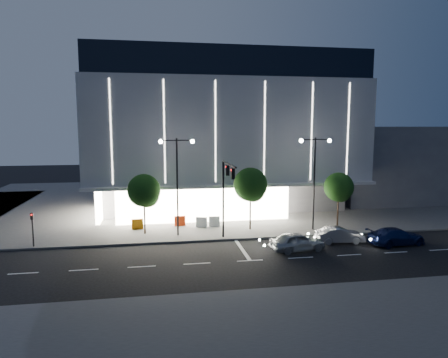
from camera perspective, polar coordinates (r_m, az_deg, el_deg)
name	(u,v)px	position (r m, az deg, el deg)	size (l,w,h in m)	color
ground	(221,256)	(31.73, -0.48, -10.90)	(160.00, 160.00, 0.00)	black
sidewalk_museum	(229,199)	(55.50, 0.74, -2.82)	(70.00, 40.00, 0.15)	#474747
sidewalk_near	(355,324)	(22.53, 18.19, -19.08)	(70.00, 10.00, 0.15)	#474747
museum	(216,132)	(52.61, -1.10, 6.69)	(30.00, 25.80, 18.00)	#4C4C51
annex_building	(371,161)	(62.09, 20.21, 2.41)	(16.00, 20.00, 10.00)	#4C4C51
traffic_mast	(226,186)	(33.93, 0.29, -0.95)	(0.33, 5.89, 7.07)	black
street_lamp_west	(177,172)	(36.00, -6.72, 0.98)	(3.16, 0.36, 9.00)	black
street_lamp_east	(315,170)	(38.85, 12.81, 1.32)	(3.16, 0.36, 9.00)	black
ped_signal_far	(32,226)	(36.66, -25.68, -6.06)	(0.22, 0.24, 3.00)	black
tree_left	(144,192)	(37.26, -11.32, -1.88)	(3.02, 3.02, 5.72)	black
tree_mid	(251,186)	(38.20, 3.83, -1.07)	(3.25, 3.25, 6.15)	black
tree_right	(339,189)	(41.26, 16.08, -1.34)	(2.91, 2.91, 5.51)	black
car_lead	(297,242)	(33.21, 10.43, -8.79)	(1.82, 4.52, 1.54)	#9FA3A7
car_second	(340,235)	(36.30, 16.22, -7.70)	(1.45, 4.16, 1.37)	#A4A5AB
car_third	(396,236)	(37.34, 23.38, -7.53)	(2.03, 4.99, 1.45)	navy
barrier_a	(137,224)	(39.73, -12.26, -6.31)	(1.10, 0.25, 1.00)	orange
barrier_b	(202,222)	(39.71, -3.23, -6.15)	(1.10, 0.25, 1.00)	white
barrier_c	(180,221)	(40.34, -6.32, -5.97)	(1.10, 0.25, 1.00)	red
barrier_d	(214,221)	(39.95, -1.40, -6.06)	(1.10, 0.25, 1.00)	white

